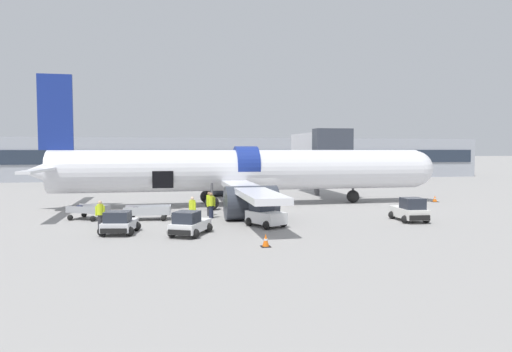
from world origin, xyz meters
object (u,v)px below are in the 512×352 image
object	(u,v)px
airplane	(241,172)
baggage_cart_loading	(148,213)
baggage_tug_spare	(410,211)
ground_crew_loader_a	(209,203)
baggage_tug_rear	(265,215)
baggage_cart_queued	(88,212)
ground_crew_supervisor	(192,209)
suitcase_on_tarmac_upright	(115,221)
baggage_tug_lead	(119,224)
baggage_tug_mid	(189,224)
ground_crew_driver	(100,214)
ground_crew_loader_b	(211,205)

from	to	relation	value
airplane	baggage_cart_loading	distance (m)	10.67
baggage_tug_spare	ground_crew_loader_a	xyz separation A→B (m)	(-13.42, 5.31, 0.23)
baggage_tug_rear	baggage_cart_queued	world-z (taller)	baggage_tug_rear
baggage_tug_rear	ground_crew_supervisor	size ratio (longest dim) A/B	1.67
ground_crew_supervisor	suitcase_on_tarmac_upright	distance (m)	5.12
baggage_tug_spare	baggage_cart_loading	bearing A→B (deg)	166.72
baggage_tug_lead	baggage_tug_mid	xyz separation A→B (m)	(4.05, -1.22, 0.02)
baggage_tug_rear	baggage_tug_spare	xyz separation A→B (m)	(10.34, 0.10, -0.03)
baggage_tug_lead	baggage_tug_spare	xyz separation A→B (m)	(19.35, 0.95, 0.12)
ground_crew_loader_a	baggage_tug_mid	bearing A→B (deg)	-104.04
ground_crew_driver	ground_crew_loader_a	bearing A→B (deg)	28.77
baggage_tug_lead	baggage_cart_queued	world-z (taller)	baggage_tug_lead
baggage_tug_spare	baggage_tug_mid	bearing A→B (deg)	-171.91
airplane	baggage_tug_spare	size ratio (longest dim) A/B	11.29
airplane	ground_crew_loader_b	size ratio (longest dim) A/B	19.70
airplane	baggage_tug_rear	world-z (taller)	airplane
baggage_tug_lead	baggage_tug_spare	size ratio (longest dim) A/B	0.90
baggage_tug_spare	ground_crew_loader_b	bearing A→B (deg)	162.94
baggage_tug_lead	baggage_cart_loading	distance (m)	5.38
airplane	ground_crew_driver	distance (m)	14.57
ground_crew_supervisor	suitcase_on_tarmac_upright	xyz separation A→B (m)	(-5.08, 0.25, -0.65)
ground_crew_loader_a	ground_crew_supervisor	distance (m)	3.59
ground_crew_loader_a	ground_crew_loader_b	world-z (taller)	ground_crew_loader_b
baggage_tug_spare	baggage_cart_queued	xyz separation A→B (m)	(-22.04, 5.25, -0.21)
baggage_tug_rear	suitcase_on_tarmac_upright	size ratio (longest dim) A/B	4.23
baggage_cart_loading	ground_crew_supervisor	world-z (taller)	ground_crew_supervisor
baggage_cart_loading	suitcase_on_tarmac_upright	world-z (taller)	baggage_cart_loading
baggage_cart_loading	baggage_tug_lead	bearing A→B (deg)	-105.85
baggage_tug_rear	ground_crew_supervisor	world-z (taller)	ground_crew_supervisor
baggage_cart_queued	ground_crew_loader_a	size ratio (longest dim) A/B	1.94
baggage_tug_mid	ground_crew_loader_b	size ratio (longest dim) A/B	1.85
baggage_tug_mid	ground_crew_supervisor	distance (m)	4.23
baggage_tug_spare	ground_crew_loader_b	distance (m)	14.02
baggage_cart_queued	ground_crew_driver	bearing A→B (deg)	-71.32
ground_crew_supervisor	ground_crew_loader_b	bearing A→B (deg)	54.77
baggage_cart_queued	airplane	bearing A→B (deg)	25.88
baggage_cart_loading	ground_crew_driver	world-z (taller)	ground_crew_driver
baggage_tug_rear	ground_crew_loader_a	world-z (taller)	ground_crew_loader_a
baggage_cart_loading	ground_crew_loader_a	size ratio (longest dim) A/B	2.32
ground_crew_driver	baggage_cart_queued	bearing A→B (deg)	108.68
ground_crew_loader_b	suitcase_on_tarmac_upright	size ratio (longest dim) A/B	2.60
airplane	baggage_tug_lead	distance (m)	15.36
baggage_cart_queued	suitcase_on_tarmac_upright	bearing A→B (deg)	-54.82
ground_crew_loader_b	ground_crew_supervisor	size ratio (longest dim) A/B	1.03
airplane	baggage_tug_rear	size ratio (longest dim) A/B	12.12
baggage_tug_rear	baggage_cart_queued	size ratio (longest dim) A/B	0.86
baggage_cart_loading	ground_crew_loader_b	xyz separation A→B (m)	(4.48, -0.11, 0.50)
ground_crew_loader_a	airplane	bearing A→B (deg)	59.79
baggage_tug_spare	baggage_cart_queued	size ratio (longest dim) A/B	0.92
baggage_tug_rear	baggage_cart_loading	xyz separation A→B (m)	(-7.53, 4.32, -0.28)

